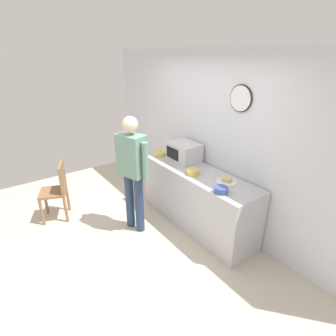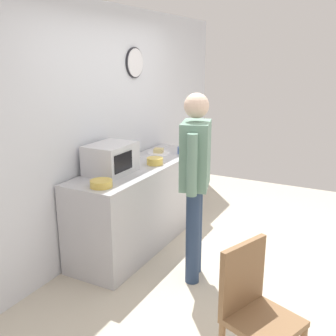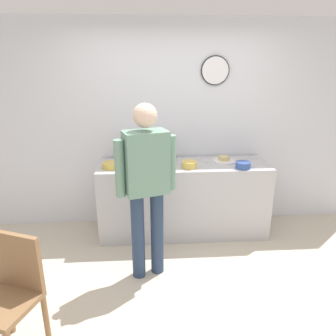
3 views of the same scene
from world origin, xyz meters
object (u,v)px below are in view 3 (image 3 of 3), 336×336
at_px(sandwich_plate, 224,160).
at_px(fork_utensil, 252,158).
at_px(wooden_chair, 11,292).
at_px(person_standing, 146,180).
at_px(mixing_bowl, 189,164).
at_px(spoon_utensil, 203,161).
at_px(cereal_bowl, 111,165).
at_px(microwave, 147,151).
at_px(salad_bowl, 243,165).

distance_m(sandwich_plate, fork_utensil, 0.40).
bearing_deg(sandwich_plate, wooden_chair, -137.94).
bearing_deg(person_standing, mixing_bowl, 54.45).
distance_m(person_standing, wooden_chair, 1.40).
bearing_deg(spoon_utensil, person_standing, -127.23).
bearing_deg(sandwich_plate, cereal_bowl, -173.23).
relative_size(cereal_bowl, fork_utensil, 1.20).
xyz_separation_m(sandwich_plate, wooden_chair, (-1.95, -1.76, -0.41)).
xyz_separation_m(cereal_bowl, wooden_chair, (-0.58, -1.60, -0.43)).
distance_m(microwave, cereal_bowl, 0.48).
xyz_separation_m(salad_bowl, person_standing, (-1.12, -0.63, 0.08)).
distance_m(microwave, fork_utensil, 1.35).
xyz_separation_m(mixing_bowl, spoon_utensil, (0.20, 0.23, -0.03)).
bearing_deg(fork_utensil, spoon_utensil, -174.07).
bearing_deg(person_standing, wooden_chair, -139.31).
bearing_deg(salad_bowl, person_standing, -150.47).
xyz_separation_m(sandwich_plate, fork_utensil, (0.39, 0.09, -0.01)).
relative_size(mixing_bowl, wooden_chair, 0.19).
bearing_deg(wooden_chair, person_standing, 40.69).
height_order(spoon_utensil, person_standing, person_standing).
relative_size(microwave, salad_bowl, 2.86).
xyz_separation_m(fork_utensil, spoon_utensil, (-0.64, -0.07, 0.00)).
bearing_deg(cereal_bowl, microwave, 24.14).
bearing_deg(microwave, salad_bowl, -15.17).
bearing_deg(microwave, mixing_bowl, -25.45).
height_order(sandwich_plate, wooden_chair, sandwich_plate).
height_order(cereal_bowl, person_standing, person_standing).
bearing_deg(microwave, cereal_bowl, -155.86).
bearing_deg(salad_bowl, cereal_bowl, 175.83).
xyz_separation_m(mixing_bowl, person_standing, (-0.50, -0.70, 0.08)).
bearing_deg(fork_utensil, salad_bowl, -122.25).
distance_m(sandwich_plate, spoon_utensil, 0.26).
height_order(microwave, fork_utensil, microwave).
bearing_deg(fork_utensil, wooden_chair, -141.69).
height_order(microwave, spoon_utensil, microwave).
bearing_deg(person_standing, salad_bowl, 29.53).
distance_m(salad_bowl, fork_utensil, 0.43).
bearing_deg(salad_bowl, spoon_utensil, 144.53).
height_order(salad_bowl, cereal_bowl, salad_bowl).
bearing_deg(spoon_utensil, cereal_bowl, -170.67).
distance_m(microwave, person_standing, 0.94).
bearing_deg(microwave, spoon_utensil, -0.45).
relative_size(sandwich_plate, spoon_utensil, 1.60).
xyz_separation_m(microwave, sandwich_plate, (0.95, -0.03, -0.13)).
bearing_deg(person_standing, microwave, 89.27).
distance_m(fork_utensil, spoon_utensil, 0.65).
xyz_separation_m(salad_bowl, wooden_chair, (-2.11, -1.49, -0.43)).
xyz_separation_m(microwave, spoon_utensil, (0.69, -0.01, -0.15)).
xyz_separation_m(cereal_bowl, person_standing, (0.41, -0.75, 0.09)).
relative_size(mixing_bowl, person_standing, 0.10).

